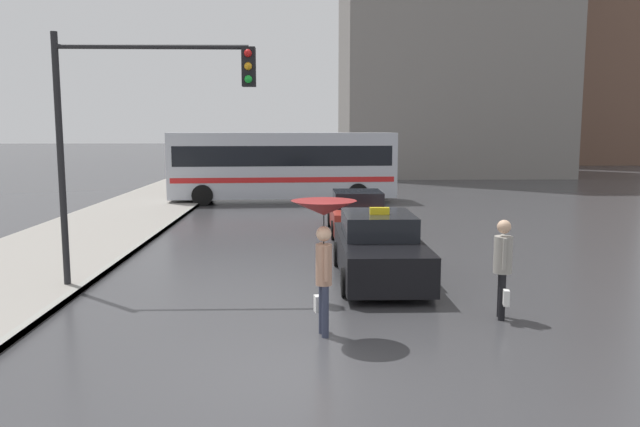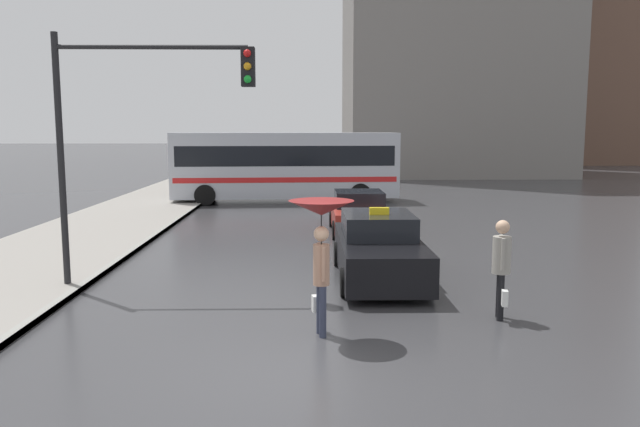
% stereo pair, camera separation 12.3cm
% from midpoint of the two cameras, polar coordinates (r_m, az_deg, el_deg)
% --- Properties ---
extents(ground_plane, '(300.00, 300.00, 0.00)m').
position_cam_midpoint_polar(ground_plane, '(8.95, -2.86, -14.83)').
color(ground_plane, '#38383A').
extents(taxi, '(1.91, 4.76, 1.67)m').
position_cam_midpoint_polar(taxi, '(14.42, 5.15, -3.26)').
color(taxi, black).
rests_on(taxi, ground_plane).
extents(sedan_red, '(1.91, 4.26, 1.38)m').
position_cam_midpoint_polar(sedan_red, '(20.89, 3.31, -0.00)').
color(sedan_red, '#A52D23').
rests_on(sedan_red, ground_plane).
extents(city_bus, '(10.68, 3.25, 3.28)m').
position_cam_midpoint_polar(city_bus, '(29.67, -3.56, 4.57)').
color(city_bus, '#B2B7C1').
rests_on(city_bus, ground_plane).
extents(pedestrian_with_umbrella, '(1.08, 1.08, 2.28)m').
position_cam_midpoint_polar(pedestrian_with_umbrella, '(10.21, -0.00, -1.10)').
color(pedestrian_with_umbrella, '#2D3347').
rests_on(pedestrian_with_umbrella, ground_plane).
extents(pedestrian_man, '(0.39, 0.63, 1.82)m').
position_cam_midpoint_polar(pedestrian_man, '(11.72, 16.10, -4.20)').
color(pedestrian_man, black).
rests_on(pedestrian_man, ground_plane).
extents(traffic_light, '(4.17, 0.38, 5.41)m').
position_cam_midpoint_polar(traffic_light, '(13.67, -16.34, 8.99)').
color(traffic_light, black).
rests_on(traffic_light, ground_plane).
extents(building_tower_far, '(15.21, 11.18, 31.66)m').
position_cam_midpoint_polar(building_tower_far, '(70.60, 20.51, 17.32)').
color(building_tower_far, brown).
rests_on(building_tower_far, ground_plane).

